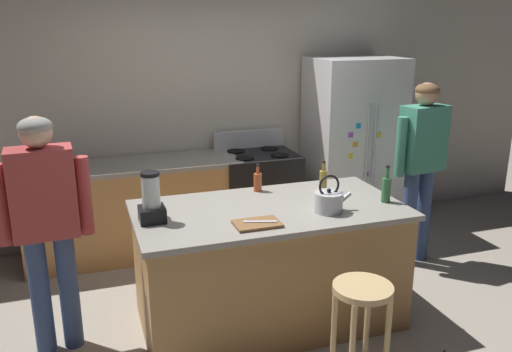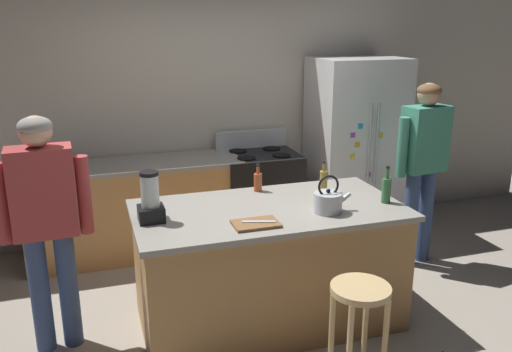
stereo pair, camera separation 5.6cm
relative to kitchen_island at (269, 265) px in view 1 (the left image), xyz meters
name	(u,v)px [view 1 (the left image)]	position (x,y,z in m)	size (l,w,h in m)	color
ground_plane	(269,319)	(0.00, 0.00, -0.45)	(14.00, 14.00, 0.00)	#9E9384
back_wall	(204,105)	(0.00, 1.95, 0.90)	(8.00, 0.10, 2.70)	beige
kitchen_island	(269,265)	(0.00, 0.00, 0.00)	(1.92, 0.99, 0.90)	#B7844C
back_counter_run	(135,209)	(-0.80, 1.55, 0.00)	(2.00, 0.64, 0.90)	#B7844C
refrigerator	(352,146)	(1.48, 1.50, 0.46)	(0.90, 0.73, 1.82)	silver
stove_range	(257,195)	(0.43, 1.52, 0.01)	(0.76, 0.65, 1.08)	black
person_by_island_left	(45,215)	(-1.49, 0.13, 0.53)	(0.59, 0.24, 1.62)	#384C7A
person_by_sink_right	(421,157)	(1.64, 0.53, 0.56)	(0.60, 0.28, 1.67)	#384C7A
bar_stool	(362,309)	(0.27, -0.88, 0.08)	(0.36, 0.36, 0.68)	tan
blender_appliance	(151,201)	(-0.83, -0.01, 0.59)	(0.17, 0.17, 0.34)	black
bottle_olive_oil	(386,189)	(0.85, -0.16, 0.55)	(0.07, 0.07, 0.28)	#2D6638
bottle_vinegar	(323,179)	(0.54, 0.25, 0.54)	(0.06, 0.06, 0.24)	olive
bottle_cooking_sauce	(258,181)	(0.04, 0.39, 0.53)	(0.06, 0.06, 0.22)	#B24C26
tea_kettle	(329,201)	(0.36, -0.21, 0.53)	(0.28, 0.20, 0.27)	#B7BABF
cutting_board	(257,224)	(-0.19, -0.29, 0.46)	(0.30, 0.20, 0.02)	brown
chef_knife	(260,222)	(-0.17, -0.29, 0.47)	(0.22, 0.03, 0.01)	#B7BABF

